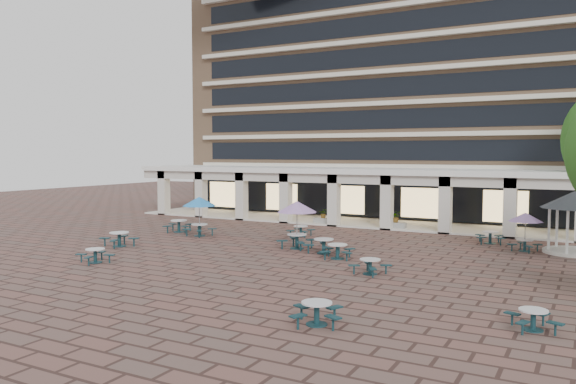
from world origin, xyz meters
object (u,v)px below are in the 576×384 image
picnic_table_2 (317,311)px  planter_right (396,221)px  planter_left (323,218)px  picnic_table_0 (95,254)px  gazebo (576,207)px  picnic_table_3 (533,318)px

picnic_table_2 → planter_right: size_ratio=1.38×
planter_left → picnic_table_0: bearing=-100.8°
picnic_table_2 → picnic_table_0: bearing=143.3°
picnic_table_2 → gazebo: gazebo is taller
picnic_table_3 → planter_right: 23.61m
picnic_table_0 → picnic_table_2: (14.45, -3.96, 0.02)m
picnic_table_3 → gazebo: bearing=63.1°
picnic_table_0 → planter_left: 19.97m
planter_right → planter_left: bearing=-180.0°
picnic_table_2 → picnic_table_3: (6.27, 2.76, -0.05)m
picnic_table_0 → gazebo: gazebo is taller
picnic_table_0 → planter_left: planter_left is taller
picnic_table_0 → planter_left: (3.73, 19.62, 0.04)m
picnic_table_3 → gazebo: (0.74, 15.96, 2.21)m
picnic_table_0 → planter_left: size_ratio=1.32×
planter_right → gazebo: bearing=-22.3°
planter_left → picnic_table_3: bearing=-50.8°
gazebo → planter_right: gazebo is taller
picnic_table_3 → planter_right: size_ratio=1.23×
planter_left → planter_right: (5.86, 0.00, 0.10)m
picnic_table_0 → picnic_table_3: size_ratio=1.07×
gazebo → planter_right: 12.98m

